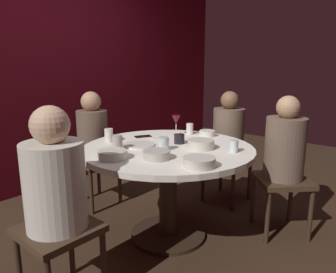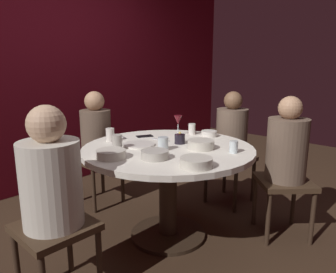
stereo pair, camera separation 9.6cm
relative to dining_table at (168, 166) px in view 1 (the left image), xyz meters
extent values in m
plane|color=#382619|center=(0.00, 0.00, -0.59)|extent=(8.00, 8.00, 0.00)
cube|color=maroon|center=(0.00, 1.78, 0.71)|extent=(6.00, 0.10, 2.60)
cylinder|color=silver|center=(0.00, 0.00, 0.14)|extent=(1.31, 1.31, 0.04)
cylinder|color=#332319|center=(0.00, 0.00, -0.23)|extent=(0.14, 0.14, 0.71)
cylinder|color=#2D2116|center=(0.00, 0.00, -0.57)|extent=(0.60, 0.60, 0.03)
cube|color=#3F2D1E|center=(-0.95, 0.00, -0.14)|extent=(0.40, 0.40, 0.04)
cylinder|color=beige|center=(-0.95, 0.00, 0.12)|extent=(0.33, 0.33, 0.49)
sphere|color=tan|center=(-0.95, 0.00, 0.46)|extent=(0.21, 0.21, 0.21)
cylinder|color=#332319|center=(-0.78, -0.17, -0.37)|extent=(0.04, 0.04, 0.43)
cylinder|color=#332319|center=(-1.12, 0.17, -0.37)|extent=(0.04, 0.04, 0.43)
cylinder|color=#332319|center=(-0.78, 0.17, -0.37)|extent=(0.04, 0.04, 0.43)
cube|color=#3F2D1E|center=(0.00, 0.95, -0.14)|extent=(0.40, 0.40, 0.04)
cylinder|color=brown|center=(0.00, 0.95, 0.12)|extent=(0.29, 0.29, 0.47)
sphere|color=tan|center=(0.00, 0.95, 0.43)|extent=(0.19, 0.19, 0.19)
cylinder|color=#332319|center=(-0.17, 1.12, -0.37)|extent=(0.04, 0.04, 0.43)
cylinder|color=#332319|center=(-0.17, 0.78, -0.37)|extent=(0.04, 0.04, 0.43)
cylinder|color=#332319|center=(0.17, 1.12, -0.37)|extent=(0.04, 0.04, 0.43)
cylinder|color=#332319|center=(0.17, 0.78, -0.37)|extent=(0.04, 0.04, 0.43)
cube|color=#3F2D1E|center=(0.91, 0.00, -0.14)|extent=(0.40, 0.40, 0.04)
cylinder|color=brown|center=(0.91, 0.00, 0.12)|extent=(0.30, 0.30, 0.48)
sphere|color=brown|center=(0.91, 0.00, 0.44)|extent=(0.18, 0.18, 0.18)
cylinder|color=#332319|center=(1.08, 0.17, -0.37)|extent=(0.04, 0.04, 0.43)
cylinder|color=#332319|center=(0.74, 0.17, -0.37)|extent=(0.04, 0.04, 0.43)
cylinder|color=#332319|center=(1.08, -0.17, -0.37)|extent=(0.04, 0.04, 0.43)
cylinder|color=#332319|center=(0.74, -0.17, -0.37)|extent=(0.04, 0.04, 0.43)
cube|color=#3F2D1E|center=(0.65, -0.65, -0.14)|extent=(0.57, 0.57, 0.04)
cylinder|color=brown|center=(0.65, -0.65, 0.13)|extent=(0.44, 0.44, 0.49)
sphere|color=tan|center=(0.65, -0.65, 0.45)|extent=(0.18, 0.18, 0.18)
cylinder|color=#332319|center=(0.89, -0.65, -0.37)|extent=(0.04, 0.04, 0.43)
cylinder|color=#332319|center=(0.65, -0.41, -0.37)|extent=(0.04, 0.04, 0.43)
cylinder|color=#332319|center=(0.65, -0.89, -0.37)|extent=(0.04, 0.04, 0.43)
cylinder|color=#332319|center=(0.41, -0.65, -0.37)|extent=(0.04, 0.04, 0.43)
cylinder|color=black|center=(0.14, 0.00, 0.20)|extent=(0.08, 0.08, 0.07)
sphere|color=#F9D159|center=(0.14, 0.00, 0.24)|extent=(0.02, 0.02, 0.02)
cylinder|color=silver|center=(0.37, 0.22, 0.16)|extent=(0.06, 0.06, 0.01)
cylinder|color=silver|center=(0.37, 0.22, 0.21)|extent=(0.01, 0.01, 0.09)
cone|color=maroon|center=(0.37, 0.22, 0.29)|extent=(0.08, 0.08, 0.08)
cylinder|color=silver|center=(-0.13, 0.19, 0.17)|extent=(0.25, 0.25, 0.01)
cube|color=black|center=(0.12, 0.39, 0.16)|extent=(0.16, 0.12, 0.01)
cylinder|color=beige|center=(-0.24, -0.46, 0.19)|extent=(0.20, 0.20, 0.06)
cylinder|color=beige|center=(0.12, -0.22, 0.19)|extent=(0.20, 0.20, 0.07)
cylinder|color=#B2ADA3|center=(-0.29, -0.15, 0.19)|extent=(0.18, 0.18, 0.06)
cylinder|color=silver|center=(0.50, -0.02, 0.18)|extent=(0.13, 0.13, 0.05)
cylinder|color=beige|center=(-0.48, 0.07, 0.19)|extent=(0.20, 0.20, 0.06)
cylinder|color=silver|center=(0.47, 0.15, 0.21)|extent=(0.06, 0.06, 0.10)
cylinder|color=silver|center=(-0.10, -0.04, 0.21)|extent=(0.08, 0.08, 0.10)
cylinder|color=silver|center=(0.19, -0.46, 0.20)|extent=(0.06, 0.06, 0.09)
cylinder|color=#B2ADA3|center=(-0.32, 0.21, 0.22)|extent=(0.07, 0.07, 0.11)
cylinder|color=silver|center=(-0.19, 0.47, 0.21)|extent=(0.07, 0.07, 0.11)
cube|color=#B7B7BC|center=(0.12, 0.20, 0.16)|extent=(0.04, 0.18, 0.01)
cube|color=#B7B7BC|center=(-0.02, 0.53, 0.16)|extent=(0.06, 0.18, 0.01)
camera|label=1|loc=(-1.77, -1.52, 0.76)|focal=33.81mm
camera|label=2|loc=(-1.71, -1.59, 0.76)|focal=33.81mm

